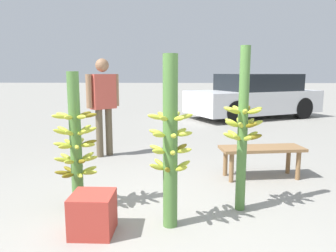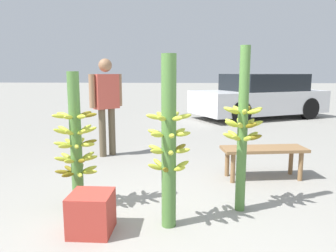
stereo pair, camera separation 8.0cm
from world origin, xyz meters
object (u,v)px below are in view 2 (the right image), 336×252
at_px(vendor_person, 106,99).
at_px(parked_car, 260,97).
at_px(banana_stalk_right, 243,129).
at_px(banana_stalk_center, 169,143).
at_px(produce_crate, 91,213).
at_px(banana_stalk_left, 76,143).
at_px(market_bench, 264,153).

relative_size(vendor_person, parked_car, 0.37).
bearing_deg(banana_stalk_right, vendor_person, 131.84).
bearing_deg(vendor_person, banana_stalk_center, -109.49).
height_order(banana_stalk_right, produce_crate, banana_stalk_right).
height_order(banana_stalk_right, parked_car, banana_stalk_right).
distance_m(banana_stalk_left, produce_crate, 0.80).
relative_size(banana_stalk_left, market_bench, 1.24).
bearing_deg(produce_crate, parked_car, 67.97).
relative_size(banana_stalk_center, banana_stalk_right, 0.94).
distance_m(banana_stalk_left, market_bench, 2.47).
distance_m(banana_stalk_right, produce_crate, 1.66).
xyz_separation_m(parked_car, produce_crate, (-3.09, -7.64, -0.48)).
relative_size(banana_stalk_left, vendor_person, 0.87).
bearing_deg(produce_crate, market_bench, 41.10).
height_order(banana_stalk_center, vendor_person, vendor_person).
bearing_deg(banana_stalk_center, banana_stalk_right, 29.04).
xyz_separation_m(banana_stalk_center, vendor_person, (-1.21, 2.55, 0.19)).
height_order(banana_stalk_left, parked_car, banana_stalk_left).
bearing_deg(parked_car, vendor_person, 117.31).
distance_m(banana_stalk_left, vendor_person, 2.23).
height_order(banana_stalk_center, produce_crate, banana_stalk_center).
relative_size(banana_stalk_right, vendor_person, 1.02).
xyz_separation_m(banana_stalk_left, market_bench, (2.18, 1.12, -0.36)).
xyz_separation_m(banana_stalk_left, banana_stalk_right, (1.70, 0.05, 0.16)).
xyz_separation_m(vendor_person, produce_crate, (0.52, -2.73, -0.80)).
xyz_separation_m(banana_stalk_right, market_bench, (0.47, 1.07, -0.51)).
bearing_deg(vendor_person, market_bench, -69.12).
bearing_deg(market_bench, banana_stalk_left, -161.18).
bearing_deg(banana_stalk_right, banana_stalk_center, -150.96).
xyz_separation_m(banana_stalk_center, produce_crate, (-0.68, -0.17, -0.61)).
relative_size(banana_stalk_left, produce_crate, 3.90).
relative_size(banana_stalk_right, parked_car, 0.38).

